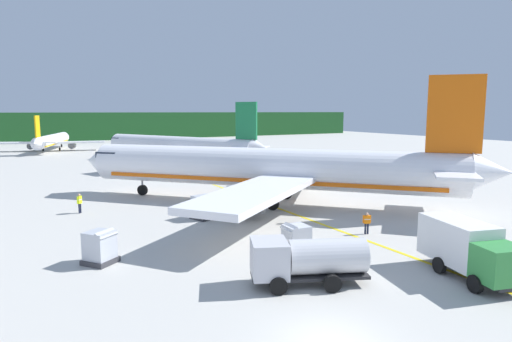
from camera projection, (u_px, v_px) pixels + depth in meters
name	position (u px, v px, depth m)	size (l,w,h in m)	color
ground	(104.00, 179.00, 58.49)	(240.00, 320.00, 0.20)	#B7B5AD
distant_treeline	(52.00, 127.00, 129.45)	(216.00, 6.00, 8.49)	#19471E
airliner_foreground	(271.00, 169.00, 42.01)	(31.51, 32.82, 11.90)	white
airliner_mid_apron	(180.00, 147.00, 74.04)	(28.16, 33.32, 10.28)	white
airliner_far_taxiway	(52.00, 141.00, 99.17)	(23.03, 27.54, 8.04)	white
service_truck_fuel	(306.00, 259.00, 22.45)	(6.25, 4.13, 2.40)	silver
service_truck_baggage	(468.00, 248.00, 23.56)	(3.69, 6.42, 2.95)	#338C3F
cargo_container_near	(100.00, 247.00, 25.69)	(2.28, 2.28, 2.05)	#333338
cargo_container_mid	(204.00, 207.00, 36.46)	(2.21, 2.21, 2.07)	#333338
cargo_container_far	(296.00, 239.00, 27.49)	(1.72, 1.72, 1.93)	#333338
crew_marshaller	(367.00, 221.00, 31.85)	(0.58, 0.39, 1.60)	#191E33
crew_loader_left	(238.00, 205.00, 36.97)	(0.46, 0.51, 1.71)	#191E33
crew_loader_right	(79.00, 202.00, 38.39)	(0.48, 0.49, 1.74)	#191E33
apron_guide_line	(293.00, 214.00, 38.27)	(0.30, 60.00, 0.01)	yellow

